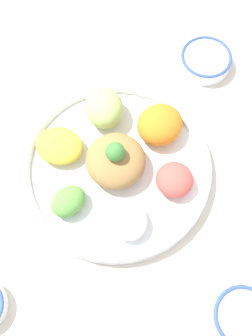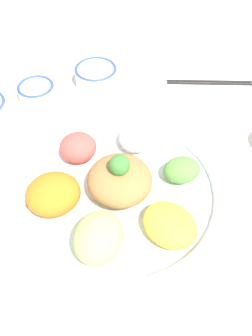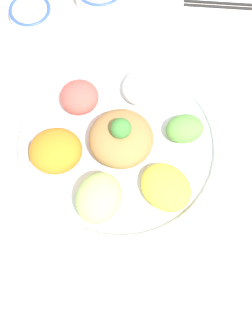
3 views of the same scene
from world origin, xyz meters
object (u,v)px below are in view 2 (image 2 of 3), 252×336
at_px(salad_platter, 117,190).
at_px(sauce_bowl_red, 36,91).
at_px(rice_bowl_blue, 96,74).
at_px(chopsticks_pair_near, 209,82).

height_order(salad_platter, sauce_bowl_red, salad_platter).
bearing_deg(rice_bowl_blue, sauce_bowl_red, 142.60).
bearing_deg(rice_bowl_blue, salad_platter, -140.84).
bearing_deg(sauce_bowl_red, salad_platter, -116.31).
distance_m(sauce_bowl_red, rice_bowl_blue, 0.15).
relative_size(rice_bowl_blue, chopsticks_pair_near, 0.53).
distance_m(salad_platter, chopsticks_pair_near, 0.41).
bearing_deg(salad_platter, chopsticks_pair_near, -3.30).
height_order(sauce_bowl_red, rice_bowl_blue, rice_bowl_blue).
height_order(salad_platter, rice_bowl_blue, salad_platter).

